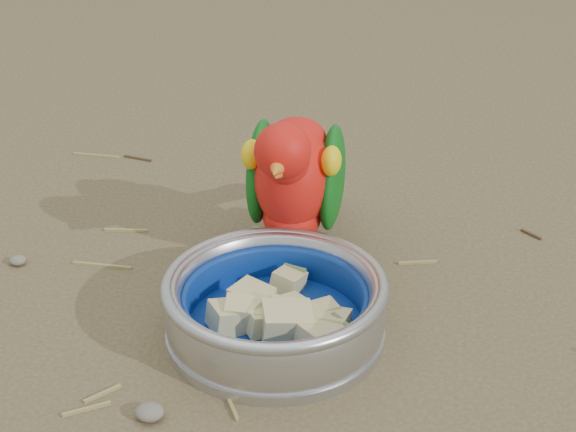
# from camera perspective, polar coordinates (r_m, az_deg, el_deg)

# --- Properties ---
(ground) EXTENTS (60.00, 60.00, 0.00)m
(ground) POSITION_cam_1_polar(r_m,az_deg,el_deg) (0.77, -6.47, -10.43)
(ground) COLOR brown
(food_bowl) EXTENTS (0.20, 0.20, 0.02)m
(food_bowl) POSITION_cam_1_polar(r_m,az_deg,el_deg) (0.82, -0.83, -7.34)
(food_bowl) COLOR #B2B2BA
(food_bowl) RESTS_ON ground
(bowl_wall) EXTENTS (0.20, 0.20, 0.04)m
(bowl_wall) POSITION_cam_1_polar(r_m,az_deg,el_deg) (0.80, -0.84, -5.57)
(bowl_wall) COLOR #B2B2BA
(bowl_wall) RESTS_ON food_bowl
(fruit_wedges) EXTENTS (0.12, 0.12, 0.03)m
(fruit_wedges) POSITION_cam_1_polar(r_m,az_deg,el_deg) (0.80, -0.84, -5.99)
(fruit_wedges) COLOR #C9BC7F
(fruit_wedges) RESTS_ON food_bowl
(lory_parrot) EXTENTS (0.11, 0.21, 0.17)m
(lory_parrot) POSITION_cam_1_polar(r_m,az_deg,el_deg) (0.89, 0.34, 1.70)
(lory_parrot) COLOR red
(lory_parrot) RESTS_ON ground
(ground_debris) EXTENTS (0.90, 0.80, 0.01)m
(ground_debris) POSITION_cam_1_polar(r_m,az_deg,el_deg) (0.85, -5.51, -6.39)
(ground_debris) COLOR olive
(ground_debris) RESTS_ON ground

